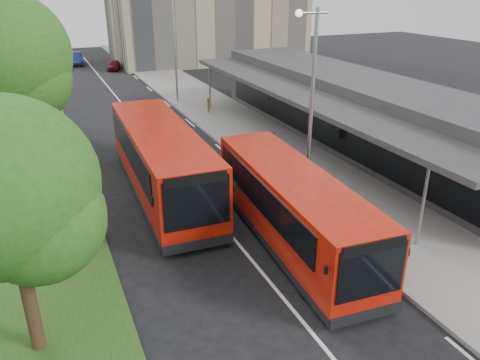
% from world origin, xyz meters
% --- Properties ---
extents(ground, '(120.00, 120.00, 0.00)m').
position_xyz_m(ground, '(0.00, 0.00, 0.00)').
color(ground, black).
rests_on(ground, ground).
extents(pavement, '(5.00, 80.00, 0.15)m').
position_xyz_m(pavement, '(6.00, 20.00, 0.07)').
color(pavement, slate).
rests_on(pavement, ground).
extents(grass_verge, '(5.00, 80.00, 0.10)m').
position_xyz_m(grass_verge, '(-7.00, 20.00, 0.05)').
color(grass_verge, '#1F4014').
rests_on(grass_verge, ground).
extents(lane_centre_line, '(0.12, 70.00, 0.01)m').
position_xyz_m(lane_centre_line, '(0.00, 15.00, 0.01)').
color(lane_centre_line, silver).
rests_on(lane_centre_line, ground).
extents(kerb_dashes, '(0.12, 56.00, 0.01)m').
position_xyz_m(kerb_dashes, '(3.30, 19.00, 0.01)').
color(kerb_dashes, silver).
rests_on(kerb_dashes, ground).
extents(station_building, '(7.70, 26.00, 4.00)m').
position_xyz_m(station_building, '(10.86, 8.00, 2.04)').
color(station_building, '#2B2B2E').
rests_on(station_building, ground).
extents(tree_near, '(4.32, 4.32, 6.87)m').
position_xyz_m(tree_near, '(-7.01, -2.95, 4.44)').
color(tree_near, '#332414').
rests_on(tree_near, ground).
extents(tree_mid, '(5.50, 5.50, 8.84)m').
position_xyz_m(tree_mid, '(-7.01, 9.05, 5.71)').
color(tree_mid, '#332414').
rests_on(tree_mid, ground).
extents(tree_far, '(4.96, 4.96, 7.97)m').
position_xyz_m(tree_far, '(-7.01, 21.05, 5.15)').
color(tree_far, '#332414').
rests_on(tree_far, ground).
extents(lamp_post_near, '(1.44, 0.28, 8.00)m').
position_xyz_m(lamp_post_near, '(4.12, 2.00, 4.72)').
color(lamp_post_near, gray).
rests_on(lamp_post_near, pavement).
extents(lamp_post_far, '(1.44, 0.28, 8.00)m').
position_xyz_m(lamp_post_far, '(4.12, 22.00, 4.72)').
color(lamp_post_far, gray).
rests_on(lamp_post_far, pavement).
extents(bus_main, '(3.15, 10.03, 2.80)m').
position_xyz_m(bus_main, '(1.86, -0.82, 1.44)').
color(bus_main, '#B11B09').
rests_on(bus_main, ground).
extents(bus_second, '(3.19, 11.21, 3.15)m').
position_xyz_m(bus_second, '(-1.41, 5.25, 1.62)').
color(bus_second, '#B11B09').
rests_on(bus_second, ground).
extents(litter_bin, '(0.50, 0.50, 0.84)m').
position_xyz_m(litter_bin, '(5.92, 8.89, 0.57)').
color(litter_bin, '#311D14').
rests_on(litter_bin, pavement).
extents(bollard, '(0.19, 0.19, 1.07)m').
position_xyz_m(bollard, '(5.28, 17.67, 0.68)').
color(bollard, '#ECA70C').
rests_on(bollard, pavement).
extents(car_near, '(2.02, 3.27, 1.04)m').
position_xyz_m(car_near, '(2.04, 39.24, 0.52)').
color(car_near, '#5B0D13').
rests_on(car_near, ground).
extents(car_far, '(1.69, 4.25, 1.38)m').
position_xyz_m(car_far, '(-1.40, 44.73, 0.69)').
color(car_far, navy).
rests_on(car_far, ground).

